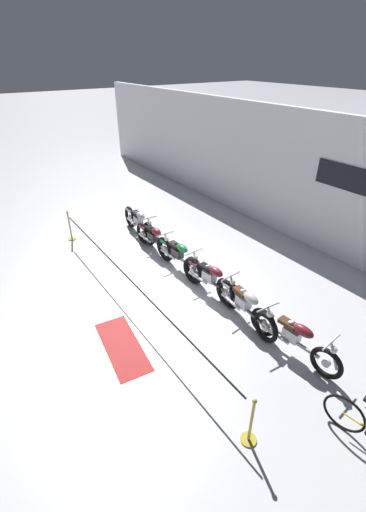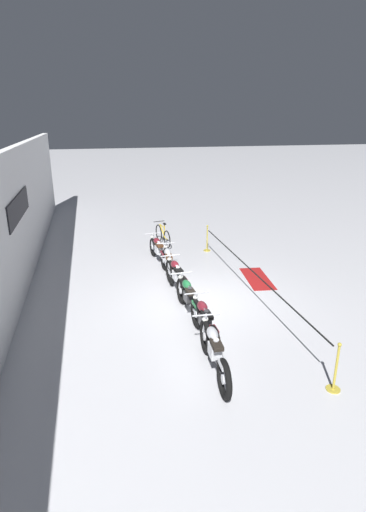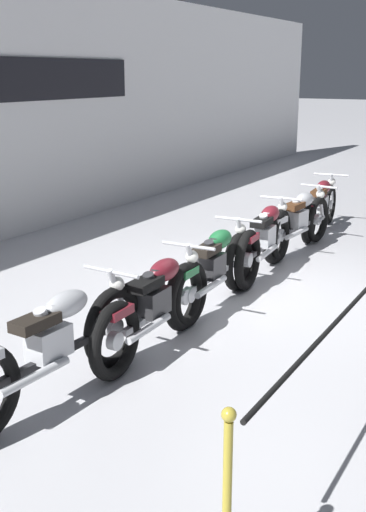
% 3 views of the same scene
% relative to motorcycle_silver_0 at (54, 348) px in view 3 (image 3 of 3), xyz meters
% --- Properties ---
extents(ground_plane, '(120.00, 120.00, 0.00)m').
position_rel_motorcycle_silver_0_xyz_m(ground_plane, '(3.41, -0.67, -0.49)').
color(ground_plane, silver).
extents(motorcycle_silver_0, '(2.36, 0.62, 0.98)m').
position_rel_motorcycle_silver_0_xyz_m(motorcycle_silver_0, '(0.00, 0.00, 0.00)').
color(motorcycle_silver_0, black).
rests_on(motorcycle_silver_0, ground).
extents(motorcycle_maroon_1, '(2.14, 0.62, 0.94)m').
position_rel_motorcycle_silver_0_xyz_m(motorcycle_maroon_1, '(1.30, -0.17, -0.02)').
color(motorcycle_maroon_1, black).
rests_on(motorcycle_maroon_1, ground).
extents(motorcycle_green_2, '(2.23, 0.62, 0.95)m').
position_rel_motorcycle_silver_0_xyz_m(motorcycle_green_2, '(2.65, -0.11, -0.02)').
color(motorcycle_green_2, black).
rests_on(motorcycle_green_2, ground).
extents(motorcycle_maroon_3, '(2.19, 0.62, 0.97)m').
position_rel_motorcycle_silver_0_xyz_m(motorcycle_maroon_3, '(4.17, -0.11, -0.01)').
color(motorcycle_maroon_3, black).
rests_on(motorcycle_maroon_3, ground).
extents(motorcycle_silver_4, '(2.25, 0.62, 0.95)m').
position_rel_motorcycle_silver_0_xyz_m(motorcycle_silver_4, '(5.47, -0.11, -0.02)').
color(motorcycle_silver_4, black).
rests_on(motorcycle_silver_4, ground).
extents(motorcycle_maroon_5, '(2.26, 0.63, 0.93)m').
position_rel_motorcycle_silver_0_xyz_m(motorcycle_maroon_5, '(6.84, 0.00, -0.02)').
color(motorcycle_maroon_5, black).
rests_on(motorcycle_maroon_5, ground).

